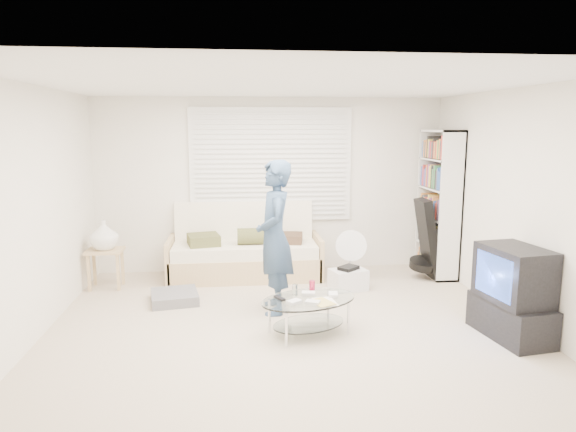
{
  "coord_description": "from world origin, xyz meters",
  "views": [
    {
      "loc": [
        -0.54,
        -5.15,
        2.09
      ],
      "look_at": [
        0.04,
        0.3,
        1.13
      ],
      "focal_mm": 32.0,
      "sensor_mm": 36.0,
      "label": 1
    }
  ],
  "objects": [
    {
      "name": "ground",
      "position": [
        0.0,
        0.0,
        0.0
      ],
      "size": [
        5.0,
        5.0,
        0.0
      ],
      "primitive_type": "plane",
      "color": "#BBAA91",
      "rests_on": "ground"
    },
    {
      "name": "room_shell",
      "position": [
        0.0,
        0.48,
        1.63
      ],
      "size": [
        5.02,
        4.52,
        2.51
      ],
      "color": "white",
      "rests_on": "ground"
    },
    {
      "name": "window_blinds",
      "position": [
        0.0,
        2.2,
        1.55
      ],
      "size": [
        2.32,
        0.08,
        1.62
      ],
      "color": "silver",
      "rests_on": "ground"
    },
    {
      "name": "futon_sofa",
      "position": [
        -0.4,
        1.87,
        0.34
      ],
      "size": [
        2.11,
        0.85,
        1.03
      ],
      "color": "tan",
      "rests_on": "ground"
    },
    {
      "name": "grey_floor_pillow",
      "position": [
        -1.27,
        0.88,
        0.06
      ],
      "size": [
        0.63,
        0.63,
        0.12
      ],
      "primitive_type": "cube",
      "rotation": [
        0.0,
        0.0,
        0.18
      ],
      "color": "slate",
      "rests_on": "ground"
    },
    {
      "name": "side_table",
      "position": [
        -2.22,
        1.54,
        0.67
      ],
      "size": [
        0.46,
        0.37,
        0.9
      ],
      "color": "tan",
      "rests_on": "ground"
    },
    {
      "name": "bookshelf",
      "position": [
        2.32,
        1.72,
        1.02
      ],
      "size": [
        0.32,
        0.86,
        2.05
      ],
      "color": "white",
      "rests_on": "ground"
    },
    {
      "name": "guitar_case",
      "position": [
        2.1,
        1.5,
        0.49
      ],
      "size": [
        0.4,
        0.41,
        1.1
      ],
      "color": "black",
      "rests_on": "ground"
    },
    {
      "name": "floor_fan",
      "position": [
        1.03,
        1.53,
        0.41
      ],
      "size": [
        0.44,
        0.29,
        0.71
      ],
      "color": "white",
      "rests_on": "ground"
    },
    {
      "name": "storage_bin",
      "position": [
        0.91,
        1.13,
        0.14
      ],
      "size": [
        0.52,
        0.42,
        0.31
      ],
      "color": "white",
      "rests_on": "ground"
    },
    {
      "name": "tv_unit",
      "position": [
        2.2,
        -0.53,
        0.45
      ],
      "size": [
        0.57,
        0.91,
        0.93
      ],
      "color": "black",
      "rests_on": "ground"
    },
    {
      "name": "coffee_table",
      "position": [
        0.2,
        -0.25,
        0.31
      ],
      "size": [
        1.17,
        0.95,
        0.5
      ],
      "color": "silver",
      "rests_on": "ground"
    },
    {
      "name": "standing_person",
      "position": [
        -0.09,
        0.45,
        0.87
      ],
      "size": [
        0.43,
        0.64,
        1.73
      ],
      "primitive_type": "imported",
      "rotation": [
        0.0,
        0.0,
        -1.55
      ],
      "color": "navy",
      "rests_on": "ground"
    }
  ]
}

